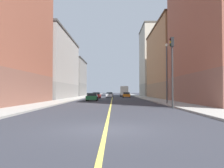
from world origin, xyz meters
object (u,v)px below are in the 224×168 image
building_left_near (217,18)px  building_right_midblock (53,67)px  building_right_corner (0,32)px  car_orange (126,95)px  building_right_distant (72,78)px  traffic_light_left_near (172,63)px  box_truck (124,91)px  car_green (92,97)px  car_red (97,95)px  car_silver (110,95)px  building_left_mid (172,63)px  building_left_far (154,62)px  street_lamp_left_near (167,67)px

building_left_near → building_right_midblock: size_ratio=0.86×
building_right_corner → car_orange: bearing=61.9°
building_right_distant → car_orange: size_ratio=3.85×
traffic_light_left_near → box_truck: traffic_light_left_near is taller
building_right_distant → building_right_corner: bearing=-90.0°
building_right_midblock → car_green: size_ratio=6.47×
building_right_midblock → car_red: building_right_midblock is taller
building_right_distant → car_silver: building_right_distant is taller
building_left_mid → car_orange: bearing=141.7°
building_left_far → building_right_corner: building_left_far is taller
building_left_far → car_orange: 21.08m
building_left_mid → building_right_corner: size_ratio=1.25×
building_right_midblock → box_truck: size_ratio=3.47×
traffic_light_left_near → car_red: traffic_light_left_near is taller
traffic_light_left_near → car_orange: size_ratio=1.49×
building_left_near → street_lamp_left_near: 9.37m
car_orange → box_truck: 10.14m
car_orange → box_truck: size_ratio=0.61×
car_red → street_lamp_left_near: bearing=-67.1°
building_left_mid → box_truck: building_left_mid is taller
street_lamp_left_near → car_green: 15.44m
traffic_light_left_near → street_lamp_left_near: 6.72m
street_lamp_left_near → traffic_light_left_near: bearing=-98.7°
building_right_midblock → traffic_light_left_near: bearing=-57.3°
car_red → traffic_light_left_near: bearing=-73.2°
building_left_near → car_orange: 34.30m
building_right_corner → traffic_light_left_near: building_right_corner is taller
building_right_distant → car_green: bearing=-74.4°
building_right_midblock → traffic_light_left_near: building_right_midblock is taller
building_right_distant → car_red: building_right_distant is taller
building_left_near → car_red: building_left_near is taller
building_right_corner → box_truck: building_right_corner is taller
box_truck → street_lamp_left_near: bearing=-85.4°
car_green → car_red: bearing=91.3°
building_left_mid → traffic_light_left_near: size_ratio=3.51×
building_right_distant → car_green: (10.33, -36.91, -5.40)m
building_left_near → street_lamp_left_near: bearing=-171.6°
car_red → box_truck: 18.56m
building_right_corner → car_green: bearing=47.5°
building_right_corner → car_red: building_right_corner is taller
car_silver → car_green: bearing=-96.4°
building_left_far → building_right_midblock: (-27.32, -23.46, -4.18)m
car_green → building_left_far: bearing=65.0°
building_left_near → street_lamp_left_near: size_ratio=2.98×
building_left_far → car_silver: (-14.42, -13.57, -10.69)m
building_left_near → building_right_midblock: (-27.32, 22.85, -3.93)m
car_orange → car_green: (-7.02, -21.30, -0.03)m
building_left_near → box_truck: (-10.14, 41.21, -9.46)m
car_red → car_silver: 9.10m
street_lamp_left_near → car_red: 27.54m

